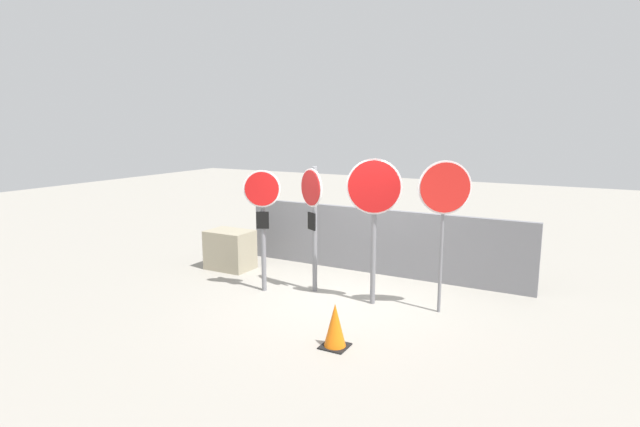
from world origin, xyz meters
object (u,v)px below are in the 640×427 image
stop_sign_0 (262,210)px  stop_sign_1 (313,208)px  storage_crate (230,250)px  stop_sign_2 (374,202)px  traffic_cone_0 (335,326)px  stop_sign_3 (444,198)px

stop_sign_0 → stop_sign_1: (0.81, 0.43, 0.04)m
storage_crate → stop_sign_2: bearing=-9.1°
traffic_cone_0 → storage_crate: 4.43m
stop_sign_3 → storage_crate: 4.94m
stop_sign_0 → storage_crate: (-1.49, 0.88, -1.13)m
traffic_cone_0 → storage_crate: (-3.73, 2.38, 0.10)m
stop_sign_0 → stop_sign_2: 2.09m
stop_sign_3 → traffic_cone_0: (-0.95, -1.97, -1.62)m
stop_sign_2 → stop_sign_0: bearing=172.2°
stop_sign_3 → stop_sign_2: bearing=157.6°
stop_sign_1 → stop_sign_3: stop_sign_3 is taller
stop_sign_1 → stop_sign_3: 2.41m
stop_sign_0 → stop_sign_2: (2.05, 0.31, 0.24)m
stop_sign_2 → stop_sign_1: bearing=158.2°
stop_sign_0 → traffic_cone_0: bearing=-62.8°
stop_sign_2 → traffic_cone_0: bearing=-100.5°
stop_sign_0 → stop_sign_1: bearing=-1.0°
stop_sign_0 → stop_sign_2: stop_sign_2 is taller
stop_sign_2 → stop_sign_3: (1.14, 0.16, 0.14)m
traffic_cone_0 → stop_sign_1: bearing=126.6°
storage_crate → traffic_cone_0: bearing=-32.6°
traffic_cone_0 → storage_crate: bearing=147.4°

